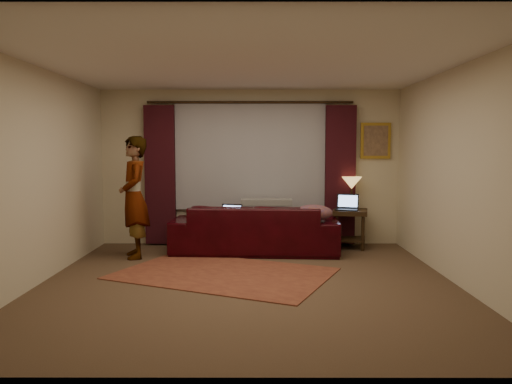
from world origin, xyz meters
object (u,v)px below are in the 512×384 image
(end_table, at_px, (350,229))
(person, at_px, (134,197))
(sofa, at_px, (255,219))
(laptop_table, at_px, (347,202))
(tiffany_lamp, at_px, (352,193))
(laptop_sofa, at_px, (229,213))

(end_table, bearing_deg, person, -167.81)
(sofa, height_order, end_table, sofa)
(sofa, height_order, laptop_table, sofa)
(tiffany_lamp, distance_m, person, 3.48)
(tiffany_lamp, relative_size, person, 0.29)
(tiffany_lamp, bearing_deg, laptop_sofa, -162.03)
(sofa, bearing_deg, person, 15.33)
(sofa, bearing_deg, laptop_table, -166.38)
(laptop_table, height_order, person, person)
(sofa, height_order, person, person)
(tiffany_lamp, height_order, person, person)
(end_table, distance_m, tiffany_lamp, 0.60)
(laptop_sofa, distance_m, tiffany_lamp, 2.10)
(end_table, xyz_separation_m, tiffany_lamp, (0.04, 0.13, 0.58))
(laptop_sofa, height_order, person, person)
(laptop_sofa, relative_size, end_table, 0.57)
(end_table, bearing_deg, laptop_table, -137.67)
(laptop_sofa, bearing_deg, tiffany_lamp, 35.32)
(tiffany_lamp, xyz_separation_m, person, (-3.38, -0.85, 0.01))
(sofa, relative_size, tiffany_lamp, 4.87)
(tiffany_lamp, distance_m, laptop_table, 0.26)
(sofa, xyz_separation_m, laptop_table, (1.48, 0.27, 0.24))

